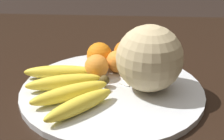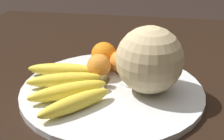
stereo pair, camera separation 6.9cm
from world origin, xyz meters
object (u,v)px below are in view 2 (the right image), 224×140
Objects in this scene: banana_bunch at (68,85)px; produce_tag at (134,80)px; orange_mid_center at (99,66)px; kitchen_table at (94,113)px; melon at (150,60)px; orange_back_left at (104,55)px; orange_front_left at (121,62)px; fruit_bowl at (112,90)px; orange_front_right at (130,53)px.

banana_bunch reaches higher than produce_tag.
kitchen_table is at bearing 156.41° from orange_mid_center.
produce_tag is (-0.01, -0.10, -0.03)m from orange_mid_center.
orange_mid_center is at bearing -148.06° from banana_bunch.
melon is 0.19m from orange_back_left.
produce_tag is at bearing -139.70° from orange_front_left.
melon reaches higher than fruit_bowl.
orange_back_left is (0.07, -0.00, 0.00)m from orange_mid_center.
orange_front_left reaches higher than fruit_bowl.
melon is 0.21m from banana_bunch.
produce_tag is at bearing -48.49° from fruit_bowl.
orange_mid_center is (0.09, -0.06, 0.01)m from banana_bunch.
fruit_bowl is 6.79× the size of orange_front_right.
melon is at bearing -88.37° from fruit_bowl.
produce_tag is (0.04, 0.04, -0.08)m from melon.
orange_back_left is at bearing -7.18° from kitchen_table.
orange_front_right is at bearing 43.17° from produce_tag.
produce_tag is at bearing -177.71° from banana_bunch.
banana_bunch is (-0.04, 0.10, 0.03)m from fruit_bowl.
produce_tag is at bearing -169.05° from orange_front_right.
kitchen_table is at bearing 130.60° from produce_tag.
banana_bunch reaches higher than fruit_bowl.
orange_mid_center is at bearing 144.27° from orange_front_right.
melon is 0.62× the size of banana_bunch.
orange_front_left is at bearing -5.32° from fruit_bowl.
orange_front_right is (0.06, -0.02, 0.00)m from orange_front_left.
orange_front_left is at bearing -119.69° from orange_back_left.
fruit_bowl is at bearing 174.68° from orange_front_left.
orange_front_right is 1.05× the size of orange_mid_center.
orange_back_left reaches higher than produce_tag.
orange_back_left is at bearing 60.31° from orange_front_left.
banana_bunch is 3.91× the size of orange_front_right.
kitchen_table is 21.89× the size of orange_mid_center.
kitchen_table is 0.15m from banana_bunch.
banana_bunch reaches higher than kitchen_table.
orange_front_left is at bearing -44.83° from kitchen_table.
melon is 2.63× the size of orange_front_left.
orange_front_left is (0.09, 0.08, -0.05)m from melon.
orange_front_left is 0.97× the size of orange_mid_center.
orange_front_left reaches higher than kitchen_table.
melon is at bearing -100.30° from kitchen_table.
orange_back_left is (-0.03, 0.07, 0.00)m from orange_front_right.
orange_back_left is at bearing 82.19° from produce_tag.
kitchen_table is 0.21m from orange_front_right.
fruit_bowl is 0.17m from orange_front_right.
produce_tag is at bearing -130.03° from orange_back_left.
orange_front_right is 0.12m from produce_tag.
melon is at bearing 165.82° from banana_bunch.
kitchen_table is 19.36× the size of orange_back_left.
orange_front_right reaches higher than orange_front_left.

